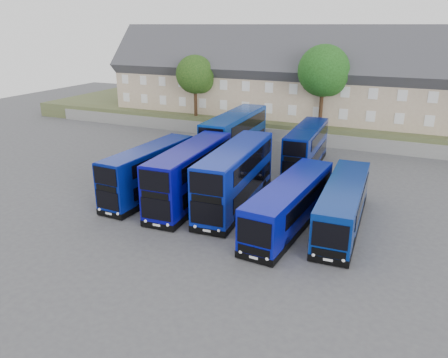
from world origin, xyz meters
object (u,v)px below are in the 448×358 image
tree_west (196,76)px  tree_mid (325,73)px  dd_front_mid (191,176)px  coach_east_a (290,205)px  dd_front_left (149,173)px

tree_west → tree_mid: bearing=1.8°
dd_front_mid → tree_mid: tree_mid is taller
coach_east_a → tree_mid: bearing=101.9°
tree_west → tree_mid: 16.04m
dd_front_left → coach_east_a: size_ratio=0.86×
tree_mid → tree_west: bearing=-178.2°
dd_front_mid → coach_east_a: size_ratio=0.94×
dd_front_left → coach_east_a: (11.88, -0.83, -0.40)m
coach_east_a → tree_west: bearing=134.3°
dd_front_left → tree_mid: 24.99m
dd_front_left → tree_west: 23.73m
coach_east_a → tree_mid: tree_mid is taller
dd_front_mid → tree_west: (-10.75, 21.77, 4.89)m
coach_east_a → tree_west: size_ratio=1.55×
tree_west → dd_front_left: bearing=-72.1°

